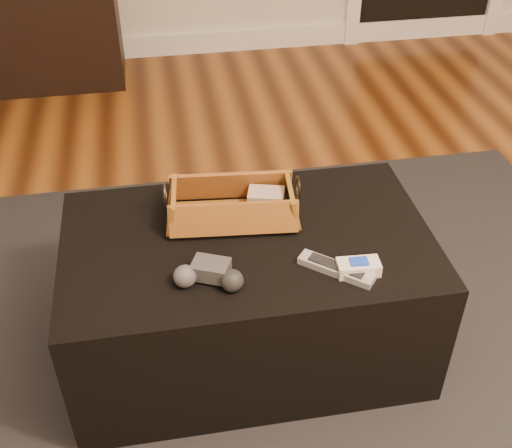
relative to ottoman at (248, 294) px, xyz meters
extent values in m
cube|color=white|center=(0.16, 2.32, -0.16)|extent=(5.00, 0.04, 0.12)
cube|color=black|center=(0.00, -0.05, -0.22)|extent=(2.60, 2.00, 0.01)
cube|color=black|center=(0.00, 0.00, 0.00)|extent=(1.00, 0.60, 0.42)
cube|color=black|center=(-0.05, 0.08, 0.23)|extent=(0.19, 0.04, 0.02)
cube|color=tan|center=(0.07, 0.11, 0.25)|extent=(0.11, 0.09, 0.05)
cube|color=brown|center=(-0.03, 0.09, 0.22)|extent=(0.33, 0.18, 0.01)
cube|color=#995522|center=(-0.02, 0.17, 0.27)|extent=(0.35, 0.06, 0.09)
cube|color=#976522|center=(-0.03, 0.01, 0.27)|extent=(0.35, 0.06, 0.09)
cube|color=#9F6C24|center=(0.14, 0.08, 0.27)|extent=(0.05, 0.18, 0.09)
cube|color=#905E20|center=(-0.19, 0.11, 0.27)|extent=(0.05, 0.18, 0.09)
torus|color=black|center=(0.15, 0.08, 0.30)|extent=(0.01, 0.07, 0.07)
torus|color=#2D261E|center=(-0.21, 0.11, 0.30)|extent=(0.01, 0.07, 0.07)
cube|color=#343537|center=(-0.11, -0.14, 0.24)|extent=(0.11, 0.09, 0.04)
sphere|color=#404043|center=(-0.18, -0.16, 0.24)|extent=(0.07, 0.07, 0.06)
sphere|color=black|center=(-0.07, -0.19, 0.24)|extent=(0.07, 0.07, 0.06)
cube|color=#979B9E|center=(0.20, -0.17, 0.22)|extent=(0.18, 0.16, 0.02)
cube|color=black|center=(0.20, -0.17, 0.23)|extent=(0.13, 0.12, 0.00)
cube|color=beige|center=(0.25, -0.18, 0.23)|extent=(0.11, 0.06, 0.03)
cube|color=blue|center=(0.25, -0.18, 0.25)|extent=(0.05, 0.03, 0.01)
camera|label=1|loc=(-0.21, -1.33, 1.29)|focal=45.00mm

